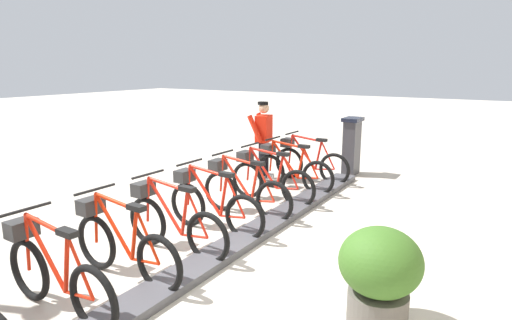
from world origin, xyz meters
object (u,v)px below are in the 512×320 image
(payment_kiosk, at_px, (352,145))
(planter_bush, at_px, (380,273))
(worker_near_rack, at_px, (263,138))
(bike_docked_5, at_px, (172,221))
(bike_docked_3, at_px, (242,190))
(bike_docked_4, at_px, (211,204))
(bike_docked_6, at_px, (121,243))
(bike_docked_7, at_px, (54,273))
(bike_docked_0, at_px, (308,161))
(bike_docked_1, at_px, (290,169))
(bike_docked_2, at_px, (268,179))

(payment_kiosk, bearing_deg, planter_bush, 111.93)
(worker_near_rack, bearing_deg, bike_docked_5, 103.03)
(bike_docked_3, relative_size, worker_near_rack, 1.04)
(bike_docked_4, relative_size, bike_docked_6, 1.00)
(bike_docked_7, xyz_separation_m, worker_near_rack, (0.88, -5.47, 0.48))
(bike_docked_0, distance_m, planter_bush, 5.18)
(bike_docked_1, bearing_deg, bike_docked_5, 90.00)
(planter_bush, bearing_deg, worker_near_rack, -47.91)
(bike_docked_2, xyz_separation_m, bike_docked_5, (0.00, 2.50, 0.00))
(payment_kiosk, bearing_deg, bike_docked_7, 85.24)
(bike_docked_4, bearing_deg, bike_docked_5, 90.00)
(bike_docked_2, distance_m, bike_docked_3, 0.83)
(bike_docked_2, bearing_deg, payment_kiosk, -101.94)
(bike_docked_4, bearing_deg, bike_docked_2, -90.00)
(bike_docked_7, height_order, worker_near_rack, worker_near_rack)
(bike_docked_5, relative_size, bike_docked_6, 1.00)
(payment_kiosk, distance_m, bike_docked_3, 3.59)
(bike_docked_4, relative_size, worker_near_rack, 1.04)
(bike_docked_3, height_order, bike_docked_5, same)
(bike_docked_6, bearing_deg, worker_near_rack, -79.25)
(bike_docked_2, height_order, planter_bush, bike_docked_2)
(bike_docked_7, relative_size, worker_near_rack, 1.04)
(bike_docked_1, distance_m, bike_docked_5, 3.33)
(payment_kiosk, xyz_separation_m, bike_docked_2, (0.57, 2.70, -0.24))
(bike_docked_4, distance_m, planter_bush, 2.95)
(bike_docked_6, bearing_deg, planter_bush, -167.53)
(payment_kiosk, xyz_separation_m, bike_docked_3, (0.57, 3.54, -0.24))
(bike_docked_4, bearing_deg, payment_kiosk, -97.45)
(bike_docked_2, bearing_deg, planter_bush, 135.35)
(bike_docked_1, height_order, worker_near_rack, worker_near_rack)
(bike_docked_5, height_order, bike_docked_6, same)
(bike_docked_1, xyz_separation_m, bike_docked_5, (0.00, 3.33, 0.00))
(bike_docked_5, bearing_deg, bike_docked_2, -90.00)
(bike_docked_0, bearing_deg, payment_kiosk, -118.85)
(bike_docked_4, relative_size, bike_docked_7, 1.00)
(bike_docked_5, relative_size, bike_docked_7, 1.00)
(bike_docked_0, distance_m, bike_docked_5, 4.16)
(bike_docked_1, distance_m, bike_docked_6, 4.16)
(bike_docked_3, bearing_deg, bike_docked_5, 90.00)
(bike_docked_5, distance_m, worker_near_rack, 3.93)
(payment_kiosk, distance_m, bike_docked_1, 1.97)
(bike_docked_2, relative_size, bike_docked_7, 1.00)
(bike_docked_4, bearing_deg, bike_docked_6, 90.00)
(bike_docked_5, distance_m, bike_docked_7, 1.67)
(bike_docked_5, bearing_deg, bike_docked_3, -90.00)
(bike_docked_0, relative_size, planter_bush, 1.77)
(bike_docked_2, bearing_deg, bike_docked_0, -90.00)
(payment_kiosk, xyz_separation_m, planter_bush, (-2.18, 5.43, -0.12))
(bike_docked_5, bearing_deg, payment_kiosk, -96.27)
(bike_docked_1, height_order, bike_docked_6, same)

